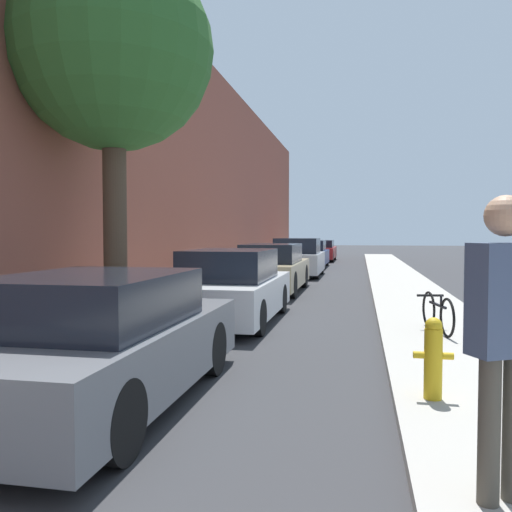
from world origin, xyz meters
The scene contains 14 objects.
ground_plane centered at (0.00, 16.00, 0.00)m, with size 120.00×120.00×0.00m, color #333335.
sidewalk_left centered at (-2.90, 16.00, 0.06)m, with size 2.00×52.00×0.12m.
sidewalk_right centered at (2.90, 16.00, 0.06)m, with size 2.00×52.00×0.12m.
building_facade_left centered at (-4.25, 16.00, 4.00)m, with size 0.70×52.00×8.00m.
parked_car_grey centered at (-0.97, 6.05, 0.63)m, with size 1.77×4.04×1.32m.
parked_car_white centered at (-0.85, 11.04, 0.66)m, with size 1.71×4.11×1.40m.
parked_car_champagne centered at (-0.92, 16.28, 0.68)m, with size 1.70×4.66×1.40m.
parked_car_silver centered at (-0.85, 21.96, 0.71)m, with size 1.86×3.95×1.51m.
parked_car_navy centered at (-0.98, 27.56, 0.65)m, with size 1.86×4.10×1.35m.
parked_car_red centered at (-0.85, 33.73, 0.63)m, with size 1.80×4.69×1.28m.
street_tree_near centered at (-2.71, 9.94, 4.89)m, with size 3.52×3.52×6.57m.
fire_hydrant centered at (2.26, 6.50, 0.53)m, with size 0.37×0.17×0.79m.
pedestrian centered at (2.39, 4.55, 1.17)m, with size 0.45×0.37×1.82m.
bicycle centered at (2.79, 10.08, 0.44)m, with size 0.45×1.48×0.61m.
Camera 1 is at (1.57, 1.27, 1.72)m, focal length 36.89 mm.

